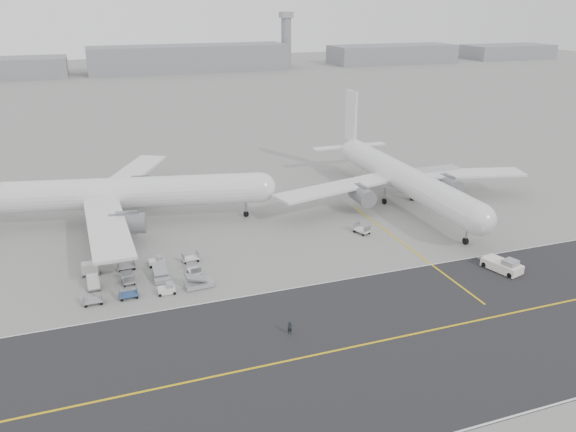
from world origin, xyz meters
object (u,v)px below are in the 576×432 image
object	(u,v)px
pushback_tug	(503,265)
jet_bridge	(428,176)
control_tower	(286,38)
ground_crew_a	(290,328)
airliner_a	(119,193)
airliner_b	(401,177)

from	to	relation	value
pushback_tug	jet_bridge	size ratio (longest dim) A/B	0.51
control_tower	ground_crew_a	bearing A→B (deg)	-109.22
jet_bridge	ground_crew_a	bearing A→B (deg)	-137.80
airliner_a	pushback_tug	world-z (taller)	airliner_a
control_tower	airliner_a	world-z (taller)	control_tower
control_tower	airliner_a	distance (m)	259.60
control_tower	airliner_b	bearing A→B (deg)	-104.09
airliner_b	pushback_tug	world-z (taller)	airliner_b
pushback_tug	ground_crew_a	distance (m)	36.16
control_tower	pushback_tug	distance (m)	279.70
control_tower	pushback_tug	size ratio (longest dim) A/B	4.11
control_tower	ground_crew_a	xyz separation A→B (m)	(-96.91, -277.95, -15.40)
airliner_a	ground_crew_a	size ratio (longest dim) A/B	32.77
airliner_b	pushback_tug	xyz separation A→B (m)	(-0.74, -31.73, -4.53)
pushback_tug	ground_crew_a	bearing A→B (deg)	172.18
airliner_b	jet_bridge	bearing A→B (deg)	20.77
airliner_a	ground_crew_a	world-z (taller)	airliner_a
jet_bridge	airliner_a	bearing A→B (deg)	176.06
control_tower	jet_bridge	world-z (taller)	control_tower
airliner_a	jet_bridge	xyz separation A→B (m)	(61.14, -4.38, -1.71)
control_tower	jet_bridge	bearing A→B (deg)	-102.40
airliner_a	airliner_b	world-z (taller)	airliner_a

